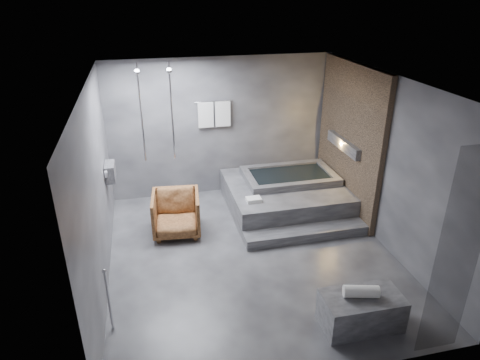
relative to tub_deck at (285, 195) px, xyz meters
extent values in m
plane|color=#2D2D30|center=(-1.05, -1.45, -0.25)|extent=(5.00, 5.00, 0.00)
cube|color=#4C4C4E|center=(-1.05, -1.45, 2.55)|extent=(4.50, 5.00, 0.04)
cube|color=#38383D|center=(-1.05, 1.05, 1.15)|extent=(4.50, 0.04, 2.80)
cube|color=#38383D|center=(-1.05, -3.95, 1.15)|extent=(4.50, 0.04, 2.80)
cube|color=#38383D|center=(-3.30, -1.45, 1.15)|extent=(0.04, 5.00, 2.80)
cube|color=#38383D|center=(1.20, -1.45, 1.15)|extent=(0.04, 5.00, 2.80)
cube|color=#8A6E51|center=(1.14, -0.20, 1.15)|extent=(0.10, 2.40, 2.78)
cube|color=#FF9938|center=(1.06, -0.20, 1.05)|extent=(0.14, 1.20, 0.20)
cube|color=gray|center=(-3.21, -0.05, 0.85)|extent=(0.16, 0.42, 0.30)
imported|color=beige|center=(-3.20, -0.15, 0.80)|extent=(0.08, 0.08, 0.21)
imported|color=beige|center=(-3.20, 0.05, 0.78)|extent=(0.07, 0.07, 0.15)
cylinder|color=silver|center=(-2.05, 0.60, 1.65)|extent=(0.04, 0.04, 1.80)
cylinder|color=silver|center=(-2.60, 0.60, 1.65)|extent=(0.04, 0.04, 1.80)
cylinder|color=silver|center=(-1.20, 0.99, 1.70)|extent=(0.75, 0.02, 0.02)
cube|color=white|center=(-1.37, 0.97, 1.45)|extent=(0.30, 0.06, 0.50)
cube|color=white|center=(-1.03, 0.97, 1.45)|extent=(0.30, 0.06, 0.50)
cylinder|color=silver|center=(-3.20, -2.65, 0.20)|extent=(0.04, 0.04, 0.90)
cube|color=black|center=(0.60, -3.90, 1.10)|extent=(0.55, 0.01, 2.60)
cube|color=#323235|center=(0.00, 0.00, 0.00)|extent=(2.20, 2.00, 0.50)
cube|color=#323235|center=(0.00, -1.18, -0.16)|extent=(2.20, 0.36, 0.18)
cube|color=#38383A|center=(-0.08, -3.30, -0.02)|extent=(1.02, 0.57, 0.46)
imported|color=#472611|center=(-2.16, -0.48, 0.13)|extent=(0.89, 0.91, 0.76)
cylinder|color=white|center=(-0.11, -3.29, 0.28)|extent=(0.47, 0.26, 0.16)
cube|color=white|center=(-0.79, -0.56, 0.28)|extent=(0.27, 0.20, 0.07)
camera|label=1|loc=(-2.56, -7.11, 3.79)|focal=32.00mm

